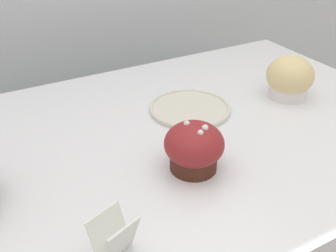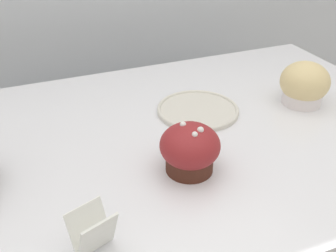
# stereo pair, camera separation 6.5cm
# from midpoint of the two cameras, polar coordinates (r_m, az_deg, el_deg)

# --- Properties ---
(wall_back) EXTENTS (3.20, 0.10, 1.80)m
(wall_back) POSITION_cam_midpoint_polar(r_m,az_deg,el_deg) (1.24, -14.88, 10.61)
(wall_back) COLOR silver
(wall_back) RESTS_ON ground
(muffin_front_center) EXTENTS (0.09, 0.09, 0.08)m
(muffin_front_center) POSITION_cam_midpoint_polar(r_m,az_deg,el_deg) (0.61, 0.74, -3.23)
(muffin_front_center) COLOR #462117
(muffin_front_center) RESTS_ON display_counter
(muffin_back_right) EXTENTS (0.10, 0.10, 0.09)m
(muffin_back_right) POSITION_cam_midpoint_polar(r_m,az_deg,el_deg) (0.86, 15.18, 6.65)
(muffin_back_right) COLOR white
(muffin_back_right) RESTS_ON display_counter
(serving_plate) EXTENTS (0.16, 0.16, 0.01)m
(serving_plate) POSITION_cam_midpoint_polar(r_m,az_deg,el_deg) (0.79, 0.84, 2.54)
(serving_plate) COLOR beige
(serving_plate) RESTS_ON display_counter
(price_card) EXTENTS (0.06, 0.06, 0.06)m
(price_card) POSITION_cam_midpoint_polar(r_m,az_deg,el_deg) (0.49, -11.74, -15.71)
(price_card) COLOR white
(price_card) RESTS_ON display_counter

